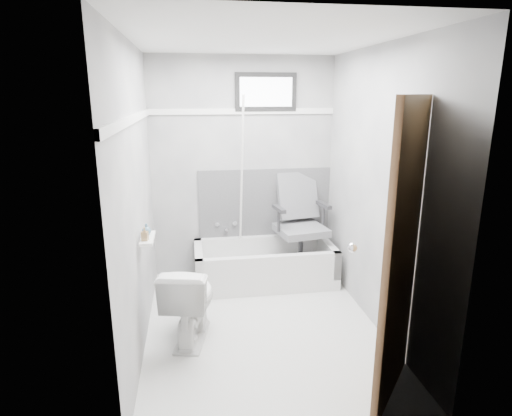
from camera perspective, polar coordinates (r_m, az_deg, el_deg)
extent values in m
plane|color=white|center=(3.94, 0.81, -15.52)|extent=(2.60, 2.60, 0.00)
plane|color=silver|center=(3.42, 0.96, 21.67)|extent=(2.60, 2.60, 0.00)
cube|color=slate|center=(4.75, -1.76, 5.27)|extent=(2.00, 0.02, 2.40)
cube|color=slate|center=(2.27, 6.40, -5.79)|extent=(2.00, 0.02, 2.40)
cube|color=slate|center=(3.47, -15.63, 1.06)|extent=(0.02, 2.60, 2.40)
cube|color=slate|center=(3.79, 15.99, 2.17)|extent=(0.02, 2.60, 2.40)
imported|color=white|center=(3.67, -8.77, -12.17)|extent=(0.52, 0.75, 0.67)
cube|color=#4C4C4F|center=(4.86, 1.22, 0.68)|extent=(1.50, 0.02, 0.78)
cube|color=white|center=(4.67, -1.80, 12.75)|extent=(2.00, 0.02, 0.06)
cube|color=white|center=(3.38, -16.16, 11.32)|extent=(0.02, 2.60, 0.06)
cylinder|color=white|center=(4.54, -1.95, 2.88)|extent=(0.02, 0.48, 1.90)
cube|color=white|center=(3.48, -14.26, -3.96)|extent=(0.10, 0.32, 0.02)
imported|color=olive|center=(3.39, -14.62, -3.35)|extent=(0.06, 0.06, 0.11)
imported|color=slate|center=(3.52, -14.40, -2.73)|extent=(0.10, 0.10, 0.09)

